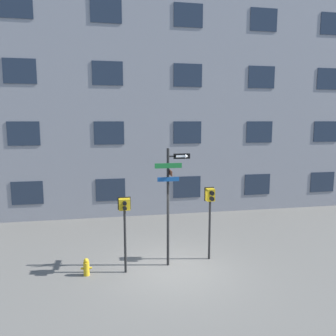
% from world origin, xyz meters
% --- Properties ---
extents(ground_plane, '(60.00, 60.00, 0.00)m').
position_xyz_m(ground_plane, '(0.00, 0.00, 0.00)').
color(ground_plane, '#595651').
extents(building_facade, '(24.00, 0.63, 14.41)m').
position_xyz_m(building_facade, '(0.00, 6.73, 7.21)').
color(building_facade, gray).
rests_on(building_facade, ground_plane).
extents(street_sign_pole, '(1.20, 0.79, 4.04)m').
position_xyz_m(street_sign_pole, '(-0.08, 0.34, 2.43)').
color(street_sign_pole, black).
rests_on(street_sign_pole, ground_plane).
extents(pedestrian_signal_left, '(0.42, 0.40, 2.50)m').
position_xyz_m(pedestrian_signal_left, '(-1.60, 0.06, 1.98)').
color(pedestrian_signal_left, black).
rests_on(pedestrian_signal_left, ground_plane).
extents(pedestrian_signal_right, '(0.34, 0.40, 2.60)m').
position_xyz_m(pedestrian_signal_right, '(1.41, 0.57, 2.03)').
color(pedestrian_signal_right, black).
rests_on(pedestrian_signal_right, ground_plane).
extents(fire_hydrant, '(0.35, 0.19, 0.57)m').
position_xyz_m(fire_hydrant, '(-2.85, 0.07, 0.28)').
color(fire_hydrant, gold).
rests_on(fire_hydrant, ground_plane).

